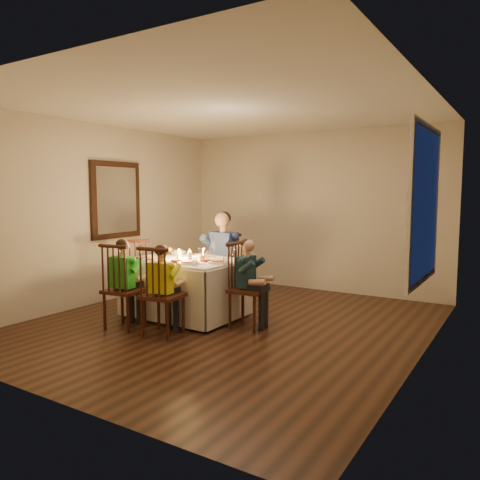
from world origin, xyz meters
The scene contains 26 objects.
ground centered at (0.00, 0.00, 0.00)m, with size 5.00×5.00×0.00m, color black.
wall_left centered at (-2.25, 0.00, 1.30)m, with size 0.02×5.00×2.60m, color #BEB7A2.
wall_right centered at (2.25, 0.00, 1.30)m, with size 0.02×5.00×2.60m, color #BEB7A2.
wall_back centered at (0.00, 2.50, 1.30)m, with size 4.50×0.02×2.60m, color #BEB7A2.
ceiling centered at (0.00, 0.00, 2.60)m, with size 5.00×5.00×0.00m, color white.
dining_table centered at (-0.69, 0.03, 0.54)m, with size 1.46×1.06×0.72m.
chair_adult centered at (-0.66, 0.84, 0.00)m, with size 0.42×0.40×1.03m, color black, non-canonical shape.
chair_near_left centered at (-0.96, -0.78, 0.00)m, with size 0.42×0.40×1.03m, color black, non-canonical shape.
chair_near_right centered at (-0.39, -0.76, 0.00)m, with size 0.42×0.40×1.03m, color black, non-canonical shape.
chair_end centered at (0.27, 0.03, 0.00)m, with size 0.42×0.40×1.03m, color black, non-canonical shape.
chair_extra centered at (-1.33, -0.16, 0.00)m, with size 0.40×0.38×0.97m, color black, non-canonical shape.
adult centered at (-0.66, 0.84, 0.00)m, with size 0.51×0.47×1.34m, color #33477F, non-canonical shape.
child_green centered at (-0.96, -0.78, 0.00)m, with size 0.35×0.33×1.07m, color green, non-canonical shape.
child_yellow centered at (-0.39, -0.76, 0.00)m, with size 0.34×0.31×1.04m, color yellow, non-canonical shape.
child_teal centered at (0.27, 0.03, 0.00)m, with size 0.35×0.32×1.07m, color #17323A, non-canonical shape.
setting_adult centered at (-0.64, 0.33, 0.76)m, with size 0.26×0.26×0.02m, color white.
setting_green centered at (-0.99, -0.28, 0.76)m, with size 0.26×0.26×0.02m, color white.
setting_yellow centered at (-0.42, -0.25, 0.76)m, with size 0.26×0.26×0.02m, color white.
setting_teal centered at (-0.14, -0.01, 0.76)m, with size 0.26×0.26×0.02m, color white.
candle_left centered at (-0.79, 0.03, 0.80)m, with size 0.06×0.06×0.10m, color silver.
candle_right centered at (-0.61, 0.03, 0.80)m, with size 0.06×0.06×0.10m, color silver.
squash centered at (-1.21, 0.33, 0.80)m, with size 0.09×0.09×0.09m, color yellow.
orange_fruit centered at (-0.45, 0.07, 0.79)m, with size 0.08×0.08×0.08m, color orange.
serving_bowl centered at (-1.04, 0.30, 0.78)m, with size 0.19×0.19×0.05m, color white.
wall_mirror centered at (-2.22, 0.30, 1.50)m, with size 0.06×0.95×1.15m.
window_blinds centered at (2.21, 0.10, 1.50)m, with size 0.07×1.34×1.54m.
Camera 1 is at (3.10, -4.69, 1.62)m, focal length 35.00 mm.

